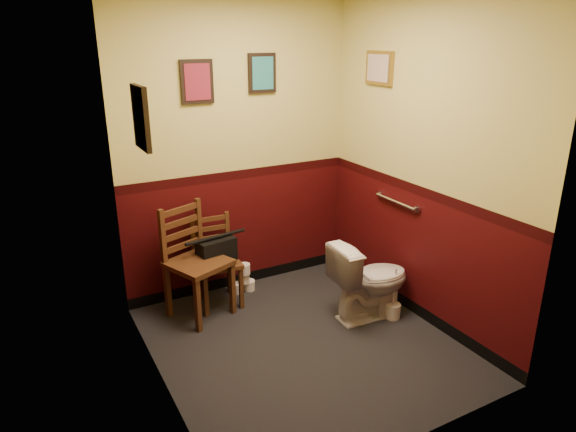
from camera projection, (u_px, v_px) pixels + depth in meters
name	position (u px, v px, depth m)	size (l,w,h in m)	color
floor	(303.00, 344.00, 4.07)	(2.20, 2.40, 0.00)	black
wall_back	(237.00, 149.00, 4.61)	(2.20, 2.70, 0.00)	#39080A
wall_front	(424.00, 234.00, 2.63)	(2.20, 2.70, 0.00)	#39080A
wall_left	(150.00, 203.00, 3.12)	(2.40, 2.70, 0.00)	#39080A
wall_right	(423.00, 162.00, 4.12)	(2.40, 2.70, 0.00)	#39080A
grab_bar	(396.00, 202.00, 4.45)	(0.05, 0.56, 0.06)	silver
framed_print_back_a	(197.00, 82.00, 4.24)	(0.28, 0.04, 0.36)	black
framed_print_back_b	(262.00, 73.00, 4.49)	(0.26, 0.04, 0.34)	black
framed_print_left	(141.00, 118.00, 3.05)	(0.04, 0.30, 0.38)	black
framed_print_right	(379.00, 68.00, 4.37)	(0.04, 0.34, 0.28)	olive
toilet	(370.00, 280.00, 4.37)	(0.39, 0.70, 0.68)	white
toilet_brush	(393.00, 310.00, 4.43)	(0.13, 0.13, 0.47)	silver
chair_left	(195.00, 262.00, 4.37)	(0.59, 0.59, 0.98)	brown
chair_right	(216.00, 261.00, 4.58)	(0.40, 0.40, 0.81)	brown
handbag	(216.00, 250.00, 4.51)	(0.36, 0.22, 0.24)	black
tp_stack	(244.00, 280.00, 4.86)	(0.23, 0.14, 0.30)	silver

